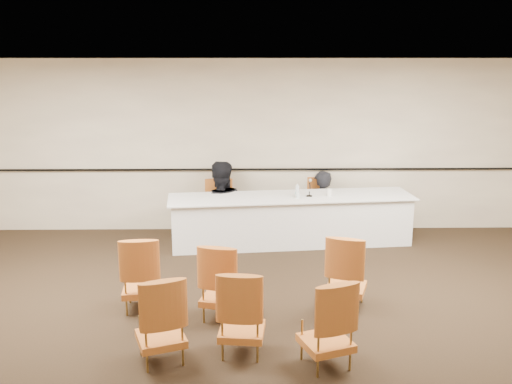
% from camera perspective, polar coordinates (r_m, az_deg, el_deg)
% --- Properties ---
extents(floor, '(10.00, 10.00, 0.00)m').
position_cam_1_polar(floor, '(6.59, -0.82, -14.13)').
color(floor, black).
rests_on(floor, ground).
extents(ceiling, '(10.00, 10.00, 0.00)m').
position_cam_1_polar(ceiling, '(5.83, -0.92, 12.93)').
color(ceiling, white).
rests_on(ceiling, ground).
extents(wall_back, '(10.00, 0.04, 3.00)m').
position_cam_1_polar(wall_back, '(9.96, -0.90, 4.58)').
color(wall_back, beige).
rests_on(wall_back, ground).
extents(wall_rail, '(9.80, 0.04, 0.03)m').
position_cam_1_polar(wall_rail, '(9.99, -0.89, 2.28)').
color(wall_rail, black).
rests_on(wall_rail, wall_back).
extents(panel_table, '(4.08, 1.32, 0.80)m').
position_cam_1_polar(panel_table, '(9.45, 3.51, -2.78)').
color(panel_table, silver).
rests_on(panel_table, ground).
extents(panelist_main, '(0.68, 0.54, 1.63)m').
position_cam_1_polar(panelist_main, '(10.16, 6.48, -2.36)').
color(panelist_main, black).
rests_on(panelist_main, ground).
extents(panelist_main_chair, '(0.55, 0.55, 0.95)m').
position_cam_1_polar(panelist_main_chair, '(10.11, 6.51, -1.31)').
color(panelist_main_chair, '#AA6B1E').
rests_on(panelist_main_chair, ground).
extents(panelist_second, '(1.01, 0.84, 1.86)m').
position_cam_1_polar(panelist_second, '(9.89, -3.65, -2.22)').
color(panelist_second, black).
rests_on(panelist_second, ground).
extents(panelist_second_chair, '(0.55, 0.55, 0.95)m').
position_cam_1_polar(panelist_second_chair, '(9.86, -3.66, -1.64)').
color(panelist_second_chair, '#AA6B1E').
rests_on(panelist_second_chair, ground).
extents(papers, '(0.30, 0.22, 0.00)m').
position_cam_1_polar(papers, '(9.38, 5.91, -0.40)').
color(papers, silver).
rests_on(papers, panel_table).
extents(microphone, '(0.13, 0.21, 0.27)m').
position_cam_1_polar(microphone, '(9.31, 5.37, 0.35)').
color(microphone, black).
rests_on(microphone, panel_table).
extents(water_bottle, '(0.07, 0.07, 0.20)m').
position_cam_1_polar(water_bottle, '(9.31, 4.15, 0.17)').
color(water_bottle, teal).
rests_on(water_bottle, panel_table).
extents(drinking_glass, '(0.07, 0.07, 0.10)m').
position_cam_1_polar(drinking_glass, '(9.21, 4.19, -0.31)').
color(drinking_glass, silver).
rests_on(drinking_glass, panel_table).
extents(coffee_cup, '(0.09, 0.09, 0.12)m').
position_cam_1_polar(coffee_cup, '(9.40, 7.35, -0.05)').
color(coffee_cup, white).
rests_on(coffee_cup, panel_table).
extents(aud_chair_front_left, '(0.54, 0.54, 0.95)m').
position_cam_1_polar(aud_chair_front_left, '(7.16, -11.36, -7.89)').
color(aud_chair_front_left, '#AA6B1E').
rests_on(aud_chair_front_left, ground).
extents(aud_chair_front_mid, '(0.61, 0.61, 0.95)m').
position_cam_1_polar(aud_chair_front_mid, '(6.80, -3.39, -8.82)').
color(aud_chair_front_mid, '#AA6B1E').
rests_on(aud_chair_front_mid, ground).
extents(aud_chair_front_right, '(0.63, 0.63, 0.95)m').
position_cam_1_polar(aud_chair_front_right, '(7.17, 9.06, -7.77)').
color(aud_chair_front_right, '#AA6B1E').
rests_on(aud_chair_front_right, ground).
extents(aud_chair_back_left, '(0.64, 0.64, 0.95)m').
position_cam_1_polar(aud_chair_back_left, '(5.98, -9.56, -12.31)').
color(aud_chair_back_left, '#AA6B1E').
rests_on(aud_chair_back_left, ground).
extents(aud_chair_back_mid, '(0.55, 0.55, 0.95)m').
position_cam_1_polar(aud_chair_back_mid, '(6.04, -1.43, -11.83)').
color(aud_chair_back_mid, '#AA6B1E').
rests_on(aud_chair_back_mid, ground).
extents(aud_chair_back_right, '(0.64, 0.64, 0.95)m').
position_cam_1_polar(aud_chair_back_right, '(5.86, 7.06, -12.77)').
color(aud_chair_back_right, '#AA6B1E').
rests_on(aud_chair_back_right, ground).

